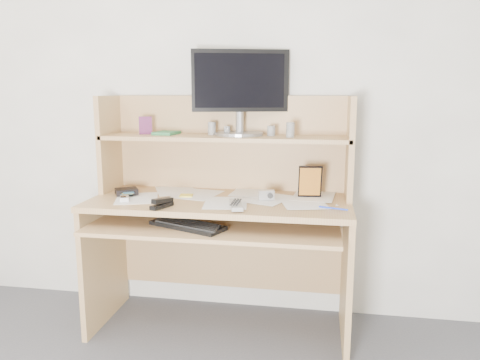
% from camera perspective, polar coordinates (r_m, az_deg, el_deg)
% --- Properties ---
extents(back_wall, '(3.60, 0.04, 2.50)m').
position_cam_1_polar(back_wall, '(2.77, -1.18, 9.22)').
color(back_wall, white).
rests_on(back_wall, floor).
extents(desk, '(1.40, 0.70, 1.30)m').
position_cam_1_polar(desk, '(2.61, -2.13, -3.18)').
color(desk, tan).
rests_on(desk, floor).
extents(paper_clutter, '(1.32, 0.54, 0.01)m').
position_cam_1_polar(paper_clutter, '(2.52, -2.51, -2.32)').
color(paper_clutter, white).
rests_on(paper_clutter, desk).
extents(keyboard, '(0.42, 0.29, 0.03)m').
position_cam_1_polar(keyboard, '(2.37, -6.40, -5.45)').
color(keyboard, black).
rests_on(keyboard, desk).
extents(tv_remote, '(0.11, 0.21, 0.02)m').
position_cam_1_polar(tv_remote, '(2.33, -0.51, -3.05)').
color(tv_remote, '#9A9995').
rests_on(tv_remote, paper_clutter).
extents(flip_phone, '(0.08, 0.10, 0.02)m').
position_cam_1_polar(flip_phone, '(2.56, -13.93, -2.11)').
color(flip_phone, silver).
rests_on(flip_phone, paper_clutter).
extents(stapler, '(0.09, 0.14, 0.04)m').
position_cam_1_polar(stapler, '(2.36, -9.52, -2.74)').
color(stapler, black).
rests_on(stapler, paper_clutter).
extents(wallet, '(0.15, 0.15, 0.03)m').
position_cam_1_polar(wallet, '(2.71, -13.67, -1.34)').
color(wallet, black).
rests_on(wallet, paper_clutter).
extents(sticky_note_pad, '(0.08, 0.08, 0.01)m').
position_cam_1_polar(sticky_note_pad, '(2.61, -6.58, -1.91)').
color(sticky_note_pad, yellow).
rests_on(sticky_note_pad, desk).
extents(digital_camera, '(0.09, 0.06, 0.05)m').
position_cam_1_polar(digital_camera, '(2.49, 3.23, -1.83)').
color(digital_camera, '#BDBDC0').
rests_on(digital_camera, paper_clutter).
extents(game_case, '(0.13, 0.03, 0.18)m').
position_cam_1_polar(game_case, '(2.55, 8.54, -0.18)').
color(game_case, black).
rests_on(game_case, paper_clutter).
extents(blue_pen, '(0.14, 0.06, 0.01)m').
position_cam_1_polar(blue_pen, '(2.34, 11.32, -3.40)').
color(blue_pen, blue).
rests_on(blue_pen, paper_clutter).
extents(card_box, '(0.08, 0.05, 0.10)m').
position_cam_1_polar(card_box, '(2.76, -11.46, 6.54)').
color(card_box, '#A8162B').
rests_on(card_box, desk).
extents(shelf_book, '(0.13, 0.17, 0.02)m').
position_cam_1_polar(shelf_book, '(2.73, -8.95, 5.68)').
color(shelf_book, '#307853').
rests_on(shelf_book, desk).
extents(chip_stack_a, '(0.05, 0.05, 0.05)m').
position_cam_1_polar(chip_stack_a, '(2.66, -1.59, 6.04)').
color(chip_stack_a, black).
rests_on(chip_stack_a, desk).
extents(chip_stack_b, '(0.05, 0.05, 0.07)m').
position_cam_1_polar(chip_stack_b, '(2.67, -3.46, 6.29)').
color(chip_stack_b, silver).
rests_on(chip_stack_b, desk).
extents(chip_stack_c, '(0.06, 0.06, 0.06)m').
position_cam_1_polar(chip_stack_c, '(2.60, 3.84, 6.00)').
color(chip_stack_c, black).
rests_on(chip_stack_c, desk).
extents(chip_stack_d, '(0.05, 0.05, 0.08)m').
position_cam_1_polar(chip_stack_d, '(2.53, 6.16, 6.09)').
color(chip_stack_d, silver).
rests_on(chip_stack_d, desk).
extents(monitor, '(0.53, 0.27, 0.47)m').
position_cam_1_polar(monitor, '(2.65, 0.02, 10.93)').
color(monitor, '#9C9CA0').
rests_on(monitor, desk).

